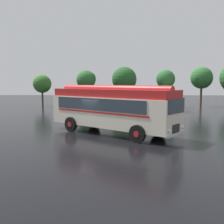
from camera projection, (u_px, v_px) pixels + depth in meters
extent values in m
plane|color=black|center=(99.00, 133.00, 19.28)|extent=(120.00, 120.00, 0.00)
cube|color=silver|center=(111.00, 112.00, 18.85)|extent=(9.46, 8.06, 2.10)
cube|color=red|center=(111.00, 93.00, 18.71)|extent=(9.18, 7.78, 0.56)
cylinder|color=red|center=(111.00, 89.00, 18.68)|extent=(7.91, 6.25, 0.60)
cube|color=#2D3842|center=(119.00, 102.00, 19.96)|extent=(6.38, 4.89, 0.84)
cube|color=#2D3842|center=(97.00, 105.00, 18.00)|extent=(6.38, 4.89, 0.84)
cube|color=red|center=(120.00, 110.00, 19.95)|extent=(6.53, 5.00, 0.12)
cube|color=red|center=(98.00, 112.00, 18.00)|extent=(6.53, 5.00, 0.12)
cube|color=#2D3842|center=(177.00, 106.00, 15.65)|extent=(1.36, 1.77, 0.88)
cube|color=black|center=(176.00, 129.00, 15.80)|extent=(0.59, 0.75, 0.56)
cube|color=silver|center=(176.00, 134.00, 15.82)|extent=(1.52, 1.95, 0.16)
sphere|color=white|center=(182.00, 127.00, 16.49)|extent=(0.22, 0.22, 0.22)
sphere|color=white|center=(169.00, 131.00, 15.10)|extent=(0.22, 0.22, 0.22)
cylinder|color=black|center=(158.00, 128.00, 18.04)|extent=(1.04, 0.89, 1.10)
cylinder|color=red|center=(158.00, 128.00, 18.04)|extent=(0.50, 0.49, 0.39)
cylinder|color=black|center=(137.00, 134.00, 16.03)|extent=(1.04, 0.89, 1.10)
cylinder|color=red|center=(137.00, 134.00, 16.03)|extent=(0.50, 0.49, 0.39)
cylinder|color=black|center=(94.00, 120.00, 21.79)|extent=(1.04, 0.89, 1.10)
cylinder|color=red|center=(94.00, 120.00, 21.79)|extent=(0.50, 0.49, 0.39)
cylinder|color=black|center=(71.00, 124.00, 19.77)|extent=(1.04, 0.89, 1.10)
cylinder|color=red|center=(71.00, 124.00, 19.77)|extent=(0.50, 0.49, 0.39)
cube|color=#4C5156|center=(89.00, 106.00, 34.08)|extent=(1.81, 4.24, 0.70)
cube|color=#4C5156|center=(90.00, 101.00, 34.15)|extent=(1.55, 2.22, 0.64)
cube|color=#2D3842|center=(95.00, 101.00, 34.11)|extent=(0.08, 1.93, 0.50)
cube|color=#2D3842|center=(84.00, 101.00, 34.19)|extent=(0.08, 1.93, 0.50)
cylinder|color=black|center=(95.00, 110.00, 32.78)|extent=(0.22, 0.65, 0.64)
cylinder|color=black|center=(81.00, 110.00, 32.87)|extent=(0.22, 0.65, 0.64)
cylinder|color=black|center=(97.00, 108.00, 35.36)|extent=(0.22, 0.65, 0.64)
cylinder|color=black|center=(84.00, 108.00, 35.46)|extent=(0.22, 0.65, 0.64)
cube|color=#144C28|center=(110.00, 106.00, 34.22)|extent=(1.89, 4.27, 0.70)
cube|color=#144C28|center=(110.00, 101.00, 34.30)|extent=(1.60, 2.25, 0.64)
cube|color=#2D3842|center=(116.00, 101.00, 34.24)|extent=(0.11, 1.93, 0.50)
cube|color=#2D3842|center=(104.00, 101.00, 34.35)|extent=(0.11, 1.93, 0.50)
cylinder|color=black|center=(116.00, 110.00, 32.91)|extent=(0.23, 0.65, 0.64)
cylinder|color=black|center=(102.00, 109.00, 33.03)|extent=(0.23, 0.65, 0.64)
cylinder|color=black|center=(117.00, 108.00, 35.49)|extent=(0.23, 0.65, 0.64)
cylinder|color=black|center=(104.00, 108.00, 35.61)|extent=(0.23, 0.65, 0.64)
cube|color=maroon|center=(134.00, 106.00, 34.36)|extent=(1.79, 4.24, 0.70)
cube|color=maroon|center=(134.00, 101.00, 34.43)|extent=(1.54, 2.22, 0.64)
cube|color=#2D3842|center=(140.00, 101.00, 34.40)|extent=(0.07, 1.93, 0.50)
cube|color=#2D3842|center=(128.00, 101.00, 34.47)|extent=(0.07, 1.93, 0.50)
cylinder|color=black|center=(141.00, 109.00, 33.06)|extent=(0.21, 0.64, 0.64)
cylinder|color=black|center=(127.00, 109.00, 33.15)|extent=(0.21, 0.64, 0.64)
cylinder|color=black|center=(140.00, 108.00, 35.65)|extent=(0.21, 0.64, 0.64)
cylinder|color=black|center=(127.00, 107.00, 35.73)|extent=(0.21, 0.64, 0.64)
cube|color=navy|center=(154.00, 106.00, 33.77)|extent=(2.29, 4.40, 0.70)
cube|color=navy|center=(154.00, 101.00, 33.84)|extent=(1.80, 2.38, 0.64)
cube|color=#2D3842|center=(160.00, 101.00, 33.93)|extent=(0.30, 1.91, 0.50)
cube|color=#2D3842|center=(148.00, 101.00, 33.75)|extent=(0.30, 1.91, 0.50)
cylinder|color=black|center=(164.00, 110.00, 32.63)|extent=(0.29, 0.66, 0.64)
cylinder|color=black|center=(150.00, 110.00, 32.42)|extent=(0.29, 0.66, 0.64)
cylinder|color=black|center=(158.00, 108.00, 35.20)|extent=(0.29, 0.66, 0.64)
cylinder|color=black|center=(145.00, 108.00, 34.99)|extent=(0.29, 0.66, 0.64)
cube|color=#B2B7BC|center=(171.00, 99.00, 35.32)|extent=(2.13, 4.01, 2.10)
cube|color=gray|center=(175.00, 103.00, 32.47)|extent=(1.96, 1.80, 1.60)
cube|color=#2D3842|center=(176.00, 101.00, 31.57)|extent=(1.70, 0.09, 0.72)
cylinder|color=black|center=(183.00, 109.00, 32.56)|extent=(0.27, 0.81, 0.80)
cylinder|color=black|center=(166.00, 109.00, 32.68)|extent=(0.27, 0.81, 0.80)
cylinder|color=black|center=(178.00, 107.00, 36.09)|extent=(0.27, 0.81, 0.80)
cylinder|color=black|center=(162.00, 107.00, 36.22)|extent=(0.27, 0.81, 0.80)
cylinder|color=#4C3823|center=(43.00, 98.00, 41.21)|extent=(0.28, 0.28, 2.46)
sphere|color=#336B28|center=(42.00, 84.00, 40.96)|extent=(2.84, 2.84, 2.84)
sphere|color=#336B28|center=(45.00, 86.00, 40.71)|extent=(1.66, 1.66, 1.66)
cylinder|color=#4C3823|center=(86.00, 97.00, 40.56)|extent=(0.30, 0.30, 3.02)
sphere|color=#2D662D|center=(86.00, 80.00, 40.27)|extent=(2.95, 2.95, 2.95)
sphere|color=#2D662D|center=(89.00, 79.00, 40.18)|extent=(2.29, 2.29, 2.29)
cylinder|color=#4C3823|center=(124.00, 98.00, 39.97)|extent=(0.39, 0.39, 2.82)
sphere|color=#235623|center=(124.00, 79.00, 39.66)|extent=(3.74, 3.74, 3.74)
sphere|color=#235623|center=(127.00, 80.00, 39.93)|extent=(2.43, 2.43, 2.43)
cylinder|color=#4C3823|center=(165.00, 97.00, 39.56)|extent=(0.34, 0.34, 3.18)
sphere|color=#2D662D|center=(166.00, 79.00, 39.27)|extent=(2.80, 2.80, 2.80)
sphere|color=#2D662D|center=(166.00, 77.00, 39.05)|extent=(2.14, 2.14, 2.14)
cylinder|color=#4C3823|center=(201.00, 96.00, 40.72)|extent=(0.31, 0.31, 3.18)
sphere|color=#2D662D|center=(202.00, 78.00, 40.41)|extent=(3.38, 3.38, 3.38)
sphere|color=#2D662D|center=(203.00, 79.00, 40.74)|extent=(2.51, 2.51, 2.51)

